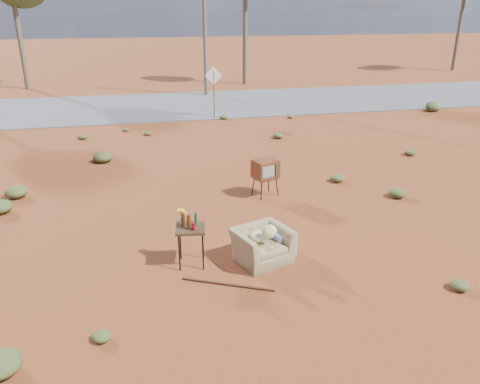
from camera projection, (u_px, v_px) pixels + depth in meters
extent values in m
plane|color=brown|center=(242.00, 249.00, 9.46)|extent=(140.00, 140.00, 0.00)
cube|color=#565659|center=(174.00, 105.00, 23.05)|extent=(140.00, 7.00, 0.04)
imported|color=olive|center=(262.00, 240.00, 8.87)|extent=(1.16, 0.95, 0.88)
ellipsoid|color=#DEDC87|center=(259.00, 236.00, 8.86)|extent=(0.32, 0.32, 0.19)
ellipsoid|color=#DEDC87|center=(269.00, 232.00, 8.67)|extent=(0.28, 0.14, 0.28)
cube|color=navy|center=(279.00, 241.00, 9.24)|extent=(0.61, 0.75, 0.51)
cube|color=black|center=(265.00, 178.00, 11.95)|extent=(0.64, 0.56, 0.03)
cylinder|color=black|center=(261.00, 191.00, 11.76)|extent=(0.03, 0.03, 0.49)
cylinder|color=black|center=(277.00, 187.00, 12.01)|extent=(0.03, 0.03, 0.49)
cylinder|color=black|center=(253.00, 186.00, 12.06)|extent=(0.03, 0.03, 0.49)
cylinder|color=black|center=(269.00, 183.00, 12.31)|extent=(0.03, 0.03, 0.49)
cube|color=#603118|center=(265.00, 169.00, 11.85)|extent=(0.72, 0.64, 0.47)
cube|color=gray|center=(268.00, 172.00, 11.62)|extent=(0.35, 0.14, 0.29)
cube|color=#472D19|center=(278.00, 170.00, 11.76)|extent=(0.13, 0.06, 0.33)
cube|color=#3D2516|center=(191.00, 228.00, 8.63)|extent=(0.61, 0.61, 0.04)
cylinder|color=black|center=(179.00, 252.00, 8.55)|extent=(0.03, 0.03, 0.75)
cylinder|color=black|center=(203.00, 252.00, 8.58)|extent=(0.03, 0.03, 0.75)
cylinder|color=black|center=(180.00, 241.00, 8.95)|extent=(0.03, 0.03, 0.75)
cylinder|color=black|center=(203.00, 241.00, 8.98)|extent=(0.03, 0.03, 0.75)
cylinder|color=#461F0B|center=(183.00, 219.00, 8.61)|extent=(0.08, 0.08, 0.28)
cylinder|color=#461F0B|center=(189.00, 222.00, 8.48)|extent=(0.07, 0.07, 0.30)
cylinder|color=#225029|center=(196.00, 218.00, 8.68)|extent=(0.06, 0.06, 0.26)
cylinder|color=red|center=(194.00, 226.00, 8.50)|extent=(0.07, 0.07, 0.14)
cylinder|color=silver|center=(182.00, 220.00, 8.73)|extent=(0.09, 0.09, 0.15)
ellipsoid|color=yellow|center=(181.00, 212.00, 8.67)|extent=(0.17, 0.17, 0.13)
cylinder|color=#482713|center=(228.00, 284.00, 8.21)|extent=(1.53, 0.78, 0.04)
cylinder|color=brown|center=(214.00, 95.00, 20.27)|extent=(0.06, 0.06, 2.00)
cube|color=silver|center=(214.00, 76.00, 19.98)|extent=(0.78, 0.04, 0.78)
cylinder|color=brown|center=(20.00, 36.00, 26.66)|extent=(0.28, 0.28, 6.00)
cylinder|color=brown|center=(245.00, 25.00, 28.22)|extent=(0.28, 0.28, 7.00)
cylinder|color=brown|center=(460.00, 25.00, 34.50)|extent=(0.28, 0.28, 6.50)
cylinder|color=brown|center=(204.00, 18.00, 24.25)|extent=(0.20, 0.20, 8.00)
ellipsoid|color=#4D5726|center=(0.00, 207.00, 11.06)|extent=(0.56, 0.56, 0.31)
ellipsoid|color=#4D5726|center=(398.00, 193.00, 11.97)|extent=(0.44, 0.44, 0.24)
ellipsoid|color=#4D5726|center=(103.00, 157.00, 14.68)|extent=(0.60, 0.60, 0.33)
ellipsoid|color=#4D5726|center=(410.00, 152.00, 15.35)|extent=(0.36, 0.36, 0.20)
ellipsoid|color=#4D5726|center=(278.00, 135.00, 17.33)|extent=(0.40, 0.40, 0.22)
ellipsoid|color=#4D5726|center=(148.00, 133.00, 17.74)|extent=(0.30, 0.30, 0.17)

